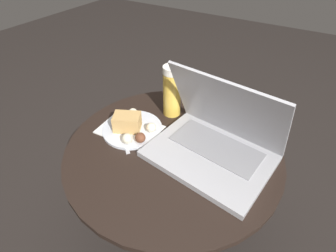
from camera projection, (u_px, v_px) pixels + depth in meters
ground_plane at (172, 231)px, 1.12m from camera, size 6.00×6.00×0.00m
table at (173, 174)px, 0.89m from camera, size 0.67×0.67×0.50m
napkin at (130, 130)px, 0.87m from camera, size 0.21×0.15×0.00m
laptop at (215, 141)px, 0.76m from camera, size 0.37×0.30×0.25m
beer_glass at (172, 91)px, 0.89m from camera, size 0.06×0.06×0.18m
snack_plate at (131, 127)px, 0.86m from camera, size 0.20×0.20×0.06m
fork at (122, 132)px, 0.86m from camera, size 0.15×0.13×0.01m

